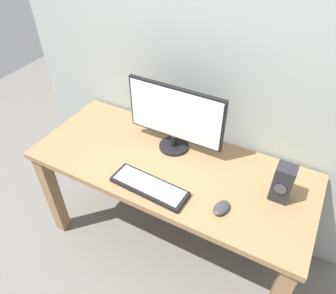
# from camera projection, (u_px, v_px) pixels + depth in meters

# --- Properties ---
(ground_plane) EXTENTS (6.00, 6.00, 0.00)m
(ground_plane) POSITION_uv_depth(u_px,v_px,m) (170.00, 239.00, 2.26)
(ground_plane) COLOR slate
(wall_back) EXTENTS (2.45, 0.04, 3.00)m
(wall_back) POSITION_uv_depth(u_px,v_px,m) (207.00, 4.00, 1.53)
(wall_back) COLOR #9EA8A3
(wall_back) RESTS_ON ground_plane
(desk) EXTENTS (1.59, 0.66, 0.74)m
(desk) POSITION_uv_depth(u_px,v_px,m) (170.00, 179.00, 1.86)
(desk) COLOR #936D47
(desk) RESTS_ON ground_plane
(monitor) EXTENTS (0.57, 0.17, 0.40)m
(monitor) POSITION_uv_depth(u_px,v_px,m) (175.00, 117.00, 1.75)
(monitor) COLOR black
(monitor) RESTS_ON desk
(keyboard_primary) EXTENTS (0.42, 0.16, 0.03)m
(keyboard_primary) POSITION_uv_depth(u_px,v_px,m) (149.00, 187.00, 1.63)
(keyboard_primary) COLOR black
(keyboard_primary) RESTS_ON desk
(mouse) EXTENTS (0.09, 0.12, 0.03)m
(mouse) POSITION_uv_depth(u_px,v_px,m) (222.00, 208.00, 1.53)
(mouse) COLOR #333338
(mouse) RESTS_ON desk
(speaker_right) EXTENTS (0.09, 0.09, 0.21)m
(speaker_right) POSITION_uv_depth(u_px,v_px,m) (283.00, 183.00, 1.53)
(speaker_right) COLOR #232328
(speaker_right) RESTS_ON desk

